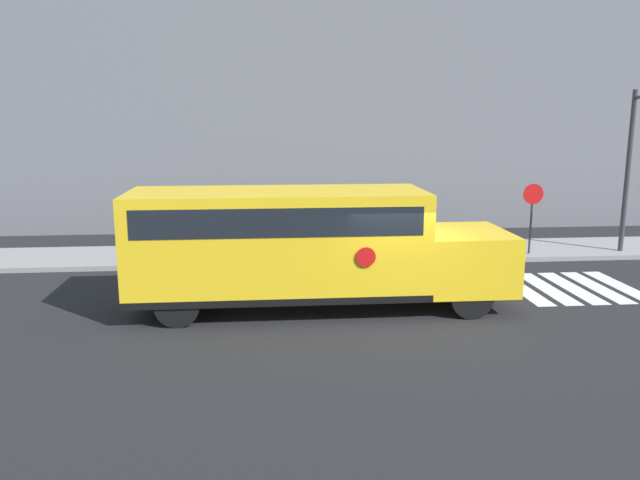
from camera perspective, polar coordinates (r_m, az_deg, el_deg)
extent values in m
plane|color=black|center=(14.76, 7.32, -6.92)|extent=(60.00, 60.00, 0.00)
cube|color=gray|center=(20.91, 3.52, -1.17)|extent=(44.00, 3.00, 0.15)
cube|color=slate|center=(26.87, 1.53, 13.39)|extent=(32.00, 4.00, 11.11)
cube|color=white|center=(17.73, 17.95, -4.25)|extent=(0.50, 3.20, 0.01)
cube|color=white|center=(18.01, 20.00, -4.15)|extent=(0.50, 3.20, 0.01)
cube|color=white|center=(18.32, 21.99, -4.04)|extent=(0.50, 3.20, 0.01)
cube|color=white|center=(18.65, 23.91, -3.93)|extent=(0.50, 3.20, 0.01)
cube|color=white|center=(18.99, 25.76, -3.82)|extent=(0.50, 3.20, 0.01)
cube|color=yellow|center=(14.81, -3.88, -0.14)|extent=(6.92, 2.50, 2.42)
cube|color=yellow|center=(15.67, 12.88, -1.68)|extent=(2.10, 2.50, 1.40)
cube|color=black|center=(15.07, -3.82, -4.36)|extent=(6.92, 2.54, 0.16)
cube|color=black|center=(14.69, -3.91, 2.38)|extent=(6.37, 2.53, 0.64)
cylinder|color=red|center=(13.75, 4.22, -1.57)|extent=(0.44, 0.02, 0.44)
cylinder|color=black|center=(16.79, 11.31, -3.02)|extent=(1.00, 0.30, 1.00)
cylinder|color=black|center=(14.81, 13.66, -5.07)|extent=(1.00, 0.30, 1.00)
cylinder|color=black|center=(16.24, -11.93, -3.54)|extent=(1.00, 0.30, 1.00)
cylinder|color=black|center=(14.18, -12.93, -5.78)|extent=(1.00, 0.30, 1.00)
cylinder|color=#38383A|center=(21.40, 18.70, 1.25)|extent=(0.07, 0.07, 2.15)
cylinder|color=red|center=(21.21, 18.93, 4.00)|extent=(0.66, 0.03, 0.66)
cylinder|color=#38383A|center=(22.81, 26.29, 5.41)|extent=(0.16, 0.16, 5.41)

